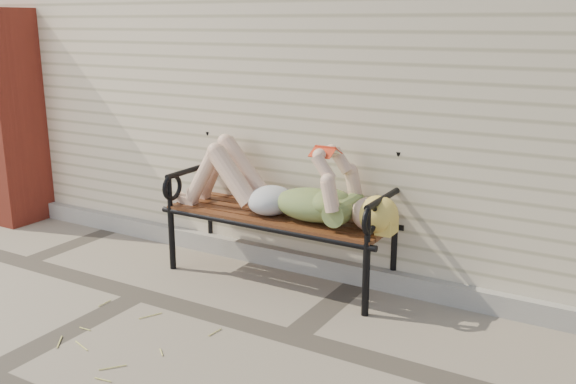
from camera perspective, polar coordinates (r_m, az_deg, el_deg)
The scene contains 6 objects.
ground at distance 4.73m, azimuth -12.99°, elevation -8.89°, with size 80.00×80.00×0.00m, color #7A6C5E.
house_wall at distance 6.83m, azimuth 4.00°, elevation 11.72°, with size 8.00×4.00×3.00m, color beige.
foundation_strip at distance 5.39m, azimuth -5.99°, elevation -4.71°, with size 8.00×0.10×0.15m, color #A49E94.
brick_pillar at distance 6.64m, azimuth -23.71°, elevation 6.07°, with size 0.50×0.50×2.00m, color #A03424.
garden_bench at distance 4.77m, azimuth -0.15°, elevation 0.30°, with size 1.86×0.74×1.20m.
reading_woman at distance 4.63m, azimuth -0.92°, elevation 0.36°, with size 1.75×0.40×0.55m.
Camera 1 is at (3.04, -3.10, 1.88)m, focal length 40.00 mm.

